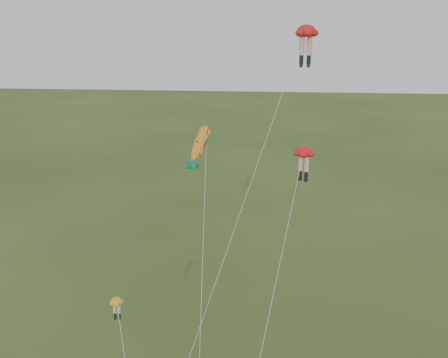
{
  "coord_description": "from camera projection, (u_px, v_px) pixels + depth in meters",
  "views": [
    {
      "loc": [
        2.97,
        -24.26,
        22.57
      ],
      "look_at": [
        0.03,
        6.0,
        13.06
      ],
      "focal_mm": 40.0,
      "sensor_mm": 36.0,
      "label": 1
    }
  ],
  "objects": [
    {
      "name": "legs_kite_red_high",
      "position": [
        305.0,
        38.0,
        32.92
      ],
      "size": [
        8.69,
        11.96,
        22.51
      ],
      "rotation": [
        0.0,
        0.0,
        -0.04
      ],
      "color": "red",
      "rests_on": "ground"
    },
    {
      "name": "legs_kite_red_mid",
      "position": [
        303.0,
        161.0,
        29.17
      ],
      "size": [
        4.19,
        8.95,
        15.71
      ],
      "rotation": [
        0.0,
        0.0,
        -0.48
      ],
      "color": "red",
      "rests_on": "ground"
    },
    {
      "name": "legs_kite_yellow",
      "position": [
        118.0,
        313.0,
        28.12
      ],
      "size": [
        2.1,
        3.26,
        7.81
      ],
      "rotation": [
        0.0,
        0.0,
        0.1
      ],
      "color": "#F4A81F",
      "rests_on": "ground"
    },
    {
      "name": "fish_kite",
      "position": [
        200.0,
        145.0,
        34.08
      ],
      "size": [
        2.13,
        12.16,
        16.06
      ],
      "rotation": [
        0.75,
        0.0,
        -0.32
      ],
      "color": "yellow",
      "rests_on": "ground"
    }
  ]
}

